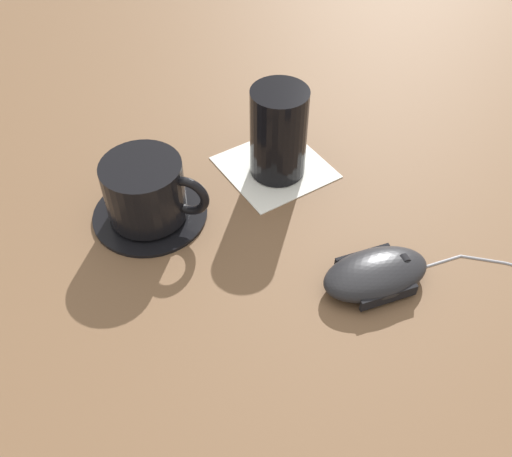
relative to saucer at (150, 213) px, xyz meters
The scene contains 6 objects.
ground_plane 0.16m from the saucer, 33.13° to the right, with size 3.00×3.00×0.00m, color brown.
saucer is the anchor object (origin of this frame).
coffee_cup 0.04m from the saucer, 97.10° to the right, with size 0.10×0.10×0.07m.
computer_mouse 0.26m from the saucer, 52.25° to the right, with size 0.12×0.08×0.03m.
napkin_under_glass 0.17m from the saucer, ahead, with size 0.12×0.12×0.00m, color silver.
drinking_glass 0.18m from the saucer, ahead, with size 0.07×0.07×0.11m, color black.
Camera 1 is at (-0.26, -0.37, 0.47)m, focal length 40.00 mm.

